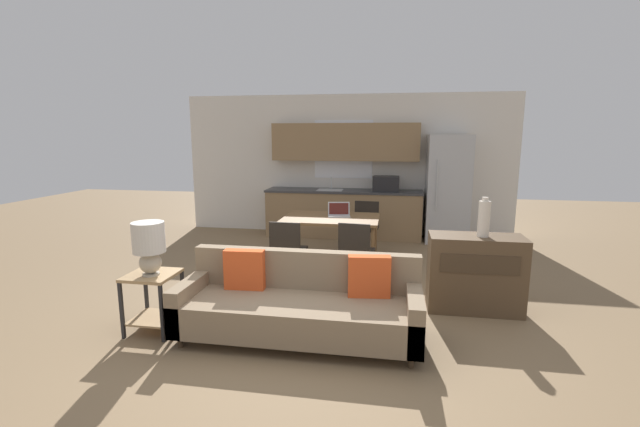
% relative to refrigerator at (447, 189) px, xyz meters
% --- Properties ---
extents(ground_plane, '(20.00, 20.00, 0.00)m').
position_rel_refrigerator_xyz_m(ground_plane, '(-1.90, -4.23, -0.97)').
color(ground_plane, '#7F6647').
extents(wall_back, '(6.40, 0.07, 2.70)m').
position_rel_refrigerator_xyz_m(wall_back, '(-1.90, 0.40, 0.38)').
color(wall_back, silver).
rests_on(wall_back, ground_plane).
extents(kitchen_counter, '(2.96, 0.65, 2.15)m').
position_rel_refrigerator_xyz_m(kitchen_counter, '(-1.88, 0.10, -0.13)').
color(kitchen_counter, '#8E704C').
rests_on(kitchen_counter, ground_plane).
extents(refrigerator, '(0.75, 0.73, 1.94)m').
position_rel_refrigerator_xyz_m(refrigerator, '(0.00, 0.00, 0.00)').
color(refrigerator, '#B7BABC').
rests_on(refrigerator, ground_plane).
extents(dining_table, '(1.38, 0.95, 0.75)m').
position_rel_refrigerator_xyz_m(dining_table, '(-1.85, -1.91, -0.29)').
color(dining_table, brown).
rests_on(dining_table, ground_plane).
extents(couch, '(2.28, 0.80, 0.81)m').
position_rel_refrigerator_xyz_m(couch, '(-1.82, -4.18, -0.65)').
color(couch, '#3D2D1E').
rests_on(couch, ground_plane).
extents(side_table, '(0.46, 0.46, 0.59)m').
position_rel_refrigerator_xyz_m(side_table, '(-3.28, -4.31, -0.57)').
color(side_table, tan).
rests_on(side_table, ground_plane).
extents(table_lamp, '(0.30, 0.30, 0.52)m').
position_rel_refrigerator_xyz_m(table_lamp, '(-3.26, -4.35, -0.07)').
color(table_lamp, '#B2A893').
rests_on(table_lamp, side_table).
extents(credenza, '(1.01, 0.46, 0.85)m').
position_rel_refrigerator_xyz_m(credenza, '(-0.05, -3.22, -0.55)').
color(credenza, brown).
rests_on(credenza, ground_plane).
extents(vase, '(0.12, 0.12, 0.43)m').
position_rel_refrigerator_xyz_m(vase, '(-0.00, -3.24, 0.08)').
color(vase, beige).
rests_on(vase, credenza).
extents(dining_chair_far_right, '(0.46, 0.46, 0.85)m').
position_rel_refrigerator_xyz_m(dining_chair_far_right, '(-1.40, -1.10, -0.48)').
color(dining_chair_far_right, black).
rests_on(dining_chair_far_right, ground_plane).
extents(dining_chair_near_left, '(0.43, 0.43, 0.85)m').
position_rel_refrigerator_xyz_m(dining_chair_near_left, '(-2.29, -2.77, -0.48)').
color(dining_chair_near_left, black).
rests_on(dining_chair_near_left, ground_plane).
extents(dining_chair_near_right, '(0.47, 0.47, 0.85)m').
position_rel_refrigerator_xyz_m(dining_chair_near_right, '(-1.42, -2.70, -0.48)').
color(dining_chair_near_right, black).
rests_on(dining_chair_near_right, ground_plane).
extents(laptop, '(0.36, 0.30, 0.20)m').
position_rel_refrigerator_xyz_m(laptop, '(-1.75, -1.80, -0.17)').
color(laptop, '#B7BABC').
rests_on(laptop, dining_table).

